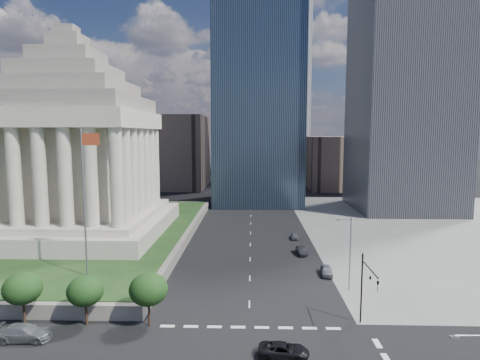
{
  "coord_description": "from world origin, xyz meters",
  "views": [
    {
      "loc": [
        0.27,
        -27.74,
        21.1
      ],
      "look_at": [
        -1.23,
        21.91,
        15.35
      ],
      "focal_mm": 30.0,
      "sensor_mm": 36.0,
      "label": 1
    }
  ],
  "objects_px": {
    "traffic_signal_ne": "(367,284)",
    "parked_sedan_mid": "(301,251)",
    "flagpole": "(85,194)",
    "parked_sedan_far": "(295,236)",
    "war_memorial": "(72,132)",
    "suv_grey": "(24,333)",
    "parked_sedan_near": "(327,270)",
    "street_lamp_north": "(349,249)",
    "pickup_truck": "(284,350)"
  },
  "relations": [
    {
      "from": "flagpole",
      "to": "suv_grey",
      "type": "distance_m",
      "value": 18.26
    },
    {
      "from": "suv_grey",
      "to": "parked_sedan_mid",
      "type": "xyz_separation_m",
      "value": [
        32.06,
        30.44,
        -0.16
      ]
    },
    {
      "from": "suv_grey",
      "to": "parked_sedan_far",
      "type": "relative_size",
      "value": 1.51
    },
    {
      "from": "flagpole",
      "to": "traffic_signal_ne",
      "type": "height_order",
      "value": "flagpole"
    },
    {
      "from": "war_memorial",
      "to": "street_lamp_north",
      "type": "distance_m",
      "value": 54.92
    },
    {
      "from": "flagpole",
      "to": "traffic_signal_ne",
      "type": "xyz_separation_m",
      "value": [
        34.33,
        -10.3,
        -7.86
      ]
    },
    {
      "from": "street_lamp_north",
      "to": "pickup_truck",
      "type": "relative_size",
      "value": 2.08
    },
    {
      "from": "suv_grey",
      "to": "parked_sedan_far",
      "type": "bearing_deg",
      "value": -39.94
    },
    {
      "from": "traffic_signal_ne",
      "to": "parked_sedan_near",
      "type": "distance_m",
      "value": 17.65
    },
    {
      "from": "traffic_signal_ne",
      "to": "parked_sedan_near",
      "type": "height_order",
      "value": "traffic_signal_ne"
    },
    {
      "from": "war_memorial",
      "to": "street_lamp_north",
      "type": "bearing_deg",
      "value": -25.92
    },
    {
      "from": "parked_sedan_near",
      "to": "parked_sedan_far",
      "type": "bearing_deg",
      "value": 101.46
    },
    {
      "from": "traffic_signal_ne",
      "to": "parked_sedan_near",
      "type": "relative_size",
      "value": 1.94
    },
    {
      "from": "parked_sedan_near",
      "to": "parked_sedan_far",
      "type": "relative_size",
      "value": 1.11
    },
    {
      "from": "flagpole",
      "to": "parked_sedan_mid",
      "type": "height_order",
      "value": "flagpole"
    },
    {
      "from": "street_lamp_north",
      "to": "parked_sedan_mid",
      "type": "bearing_deg",
      "value": 105.14
    },
    {
      "from": "flagpole",
      "to": "street_lamp_north",
      "type": "distance_m",
      "value": 35.95
    },
    {
      "from": "traffic_signal_ne",
      "to": "street_lamp_north",
      "type": "distance_m",
      "value": 11.34
    },
    {
      "from": "flagpole",
      "to": "parked_sedan_near",
      "type": "height_order",
      "value": "flagpole"
    },
    {
      "from": "pickup_truck",
      "to": "parked_sedan_far",
      "type": "xyz_separation_m",
      "value": [
        5.65,
        43.06,
        -0.04
      ]
    },
    {
      "from": "suv_grey",
      "to": "parked_sedan_near",
      "type": "xyz_separation_m",
      "value": [
        34.56,
        20.16,
        -0.11
      ]
    },
    {
      "from": "traffic_signal_ne",
      "to": "parked_sedan_far",
      "type": "distance_m",
      "value": 38.06
    },
    {
      "from": "suv_grey",
      "to": "parked_sedan_far",
      "type": "distance_m",
      "value": 51.85
    },
    {
      "from": "suv_grey",
      "to": "parked_sedan_mid",
      "type": "bearing_deg",
      "value": -48.23
    },
    {
      "from": "suv_grey",
      "to": "parked_sedan_near",
      "type": "relative_size",
      "value": 1.35
    },
    {
      "from": "war_memorial",
      "to": "parked_sedan_far",
      "type": "bearing_deg",
      "value": 4.41
    },
    {
      "from": "pickup_truck",
      "to": "parked_sedan_mid",
      "type": "bearing_deg",
      "value": -4.86
    },
    {
      "from": "parked_sedan_far",
      "to": "street_lamp_north",
      "type": "bearing_deg",
      "value": -74.14
    },
    {
      "from": "war_memorial",
      "to": "parked_sedan_far",
      "type": "relative_size",
      "value": 10.54
    },
    {
      "from": "parked_sedan_mid",
      "to": "parked_sedan_far",
      "type": "xyz_separation_m",
      "value": [
        0.0,
        10.31,
        -0.02
      ]
    },
    {
      "from": "flagpole",
      "to": "parked_sedan_far",
      "type": "xyz_separation_m",
      "value": [
        30.83,
        27.31,
        -12.48
      ]
    },
    {
      "from": "suv_grey",
      "to": "street_lamp_north",
      "type": "bearing_deg",
      "value": -70.11
    },
    {
      "from": "parked_sedan_mid",
      "to": "parked_sedan_far",
      "type": "bearing_deg",
      "value": 84.8
    },
    {
      "from": "traffic_signal_ne",
      "to": "pickup_truck",
      "type": "distance_m",
      "value": 11.59
    },
    {
      "from": "traffic_signal_ne",
      "to": "parked_sedan_near",
      "type": "bearing_deg",
      "value": 93.36
    },
    {
      "from": "pickup_truck",
      "to": "flagpole",
      "type": "bearing_deg",
      "value": 62.92
    },
    {
      "from": "war_memorial",
      "to": "flagpole",
      "type": "bearing_deg",
      "value": -63.11
    },
    {
      "from": "war_memorial",
      "to": "suv_grey",
      "type": "relative_size",
      "value": 6.98
    },
    {
      "from": "suv_grey",
      "to": "parked_sedan_mid",
      "type": "distance_m",
      "value": 44.21
    },
    {
      "from": "suv_grey",
      "to": "parked_sedan_near",
      "type": "height_order",
      "value": "suv_grey"
    },
    {
      "from": "traffic_signal_ne",
      "to": "parked_sedan_mid",
      "type": "bearing_deg",
      "value": 97.3
    },
    {
      "from": "war_memorial",
      "to": "traffic_signal_ne",
      "type": "distance_m",
      "value": 60.0
    },
    {
      "from": "traffic_signal_ne",
      "to": "street_lamp_north",
      "type": "bearing_deg",
      "value": 85.81
    },
    {
      "from": "parked_sedan_near",
      "to": "parked_sedan_mid",
      "type": "bearing_deg",
      "value": 108.21
    },
    {
      "from": "flagpole",
      "to": "parked_sedan_far",
      "type": "distance_m",
      "value": 43.04
    },
    {
      "from": "pickup_truck",
      "to": "war_memorial",
      "type": "bearing_deg",
      "value": 48.16
    },
    {
      "from": "flagpole",
      "to": "parked_sedan_far",
      "type": "bearing_deg",
      "value": 41.54
    },
    {
      "from": "traffic_signal_ne",
      "to": "street_lamp_north",
      "type": "xyz_separation_m",
      "value": [
        0.83,
        11.3,
        0.41
      ]
    },
    {
      "from": "pickup_truck",
      "to": "parked_sedan_near",
      "type": "height_order",
      "value": "parked_sedan_near"
    },
    {
      "from": "pickup_truck",
      "to": "suv_grey",
      "type": "bearing_deg",
      "value": 89.94
    }
  ]
}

